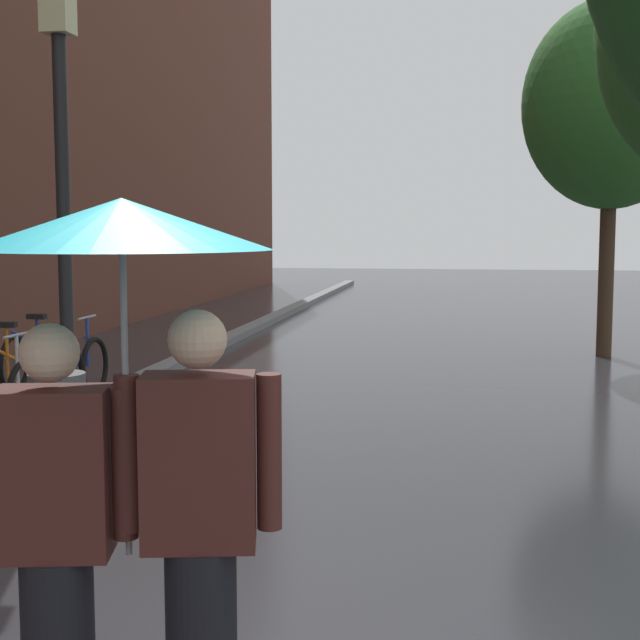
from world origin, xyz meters
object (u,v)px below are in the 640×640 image
parked_bicycle_4 (54,363)px  street_lamp_post (63,188)px  couple_under_umbrella (126,405)px  street_tree_2 (612,105)px  parked_bicycle_3 (26,375)px  litter_bin (58,427)px

parked_bicycle_4 → street_lamp_post: (1.37, -2.54, 1.94)m
couple_under_umbrella → street_lamp_post: size_ratio=0.53×
street_tree_2 → street_lamp_post: size_ratio=1.38×
parked_bicycle_3 → couple_under_umbrella: 7.02m
street_tree_2 → street_lamp_post: street_tree_2 is taller
couple_under_umbrella → litter_bin: size_ratio=2.44×
parked_bicycle_3 → street_tree_2: bearing=37.4°
litter_bin → couple_under_umbrella: bearing=-60.8°
parked_bicycle_3 → litter_bin: 2.98m
parked_bicycle_3 → couple_under_umbrella: couple_under_umbrella is taller
litter_bin → parked_bicycle_4: bearing=116.2°
street_tree_2 → parked_bicycle_3: (-6.83, -5.22, -3.43)m
litter_bin → parked_bicycle_3: bearing=122.0°
parked_bicycle_3 → street_lamp_post: (1.27, -1.66, 1.94)m
street_tree_2 → parked_bicycle_3: street_tree_2 is taller
street_tree_2 → parked_bicycle_3: 9.25m
couple_under_umbrella → litter_bin: bearing=119.2°
street_lamp_post → litter_bin: size_ratio=4.61×
parked_bicycle_3 → litter_bin: parked_bicycle_3 is taller
street_tree_2 → litter_bin: size_ratio=6.35×
parked_bicycle_3 → couple_under_umbrella: size_ratio=0.54×
parked_bicycle_4 → litter_bin: 3.80m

